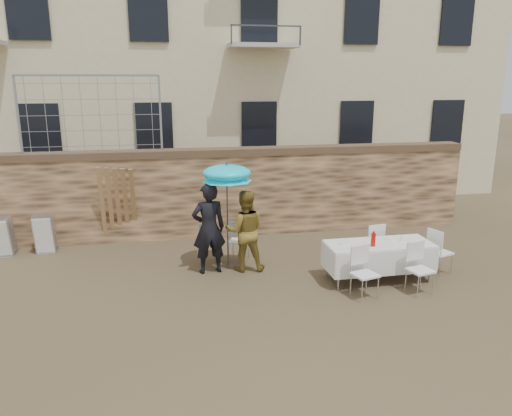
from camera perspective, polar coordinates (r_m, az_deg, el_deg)
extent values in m
plane|color=brown|center=(8.45, 0.15, -13.11)|extent=(80.00, 80.00, 0.00)
cube|color=olive|center=(12.75, -4.14, 1.72)|extent=(13.00, 0.50, 2.20)
imported|color=black|center=(10.27, -5.41, -2.33)|extent=(0.75, 0.55, 1.91)
imported|color=#AE8E35|center=(10.39, -1.28, -2.61)|extent=(0.90, 0.74, 1.72)
cylinder|color=#3F3F44|center=(10.40, -3.27, -2.06)|extent=(0.03, 0.03, 1.91)
cone|color=#0AD4F8|center=(10.15, -3.36, 3.70)|extent=(1.04, 1.04, 0.22)
cube|color=silver|center=(10.19, 13.91, -4.04)|extent=(2.10, 0.85, 0.05)
cylinder|color=silver|center=(9.67, 9.45, -7.23)|extent=(0.04, 0.04, 0.74)
cylinder|color=silver|center=(10.45, 19.33, -6.19)|extent=(0.04, 0.04, 0.74)
cylinder|color=silver|center=(10.27, 8.13, -5.84)|extent=(0.04, 0.04, 0.74)
cylinder|color=silver|center=(11.02, 17.56, -4.98)|extent=(0.04, 0.04, 0.74)
cylinder|color=red|center=(9.93, 13.27, -3.55)|extent=(0.09, 0.09, 0.26)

